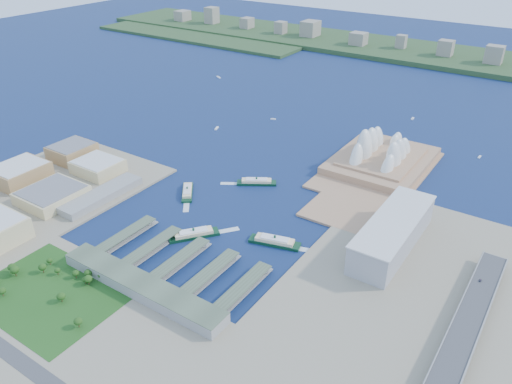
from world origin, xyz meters
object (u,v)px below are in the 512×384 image
Objects in this scene: opera_house at (384,146)px; ferry_a at (187,190)px; car_c at (480,280)px; ferry_c at (194,233)px; ferry_d at (275,240)px; ferry_b at (257,181)px; toaster_building at (393,233)px.

opera_house is 3.39× the size of ferry_a.
opera_house is at bearing -49.58° from car_c.
ferry_c is (74.71, -75.46, 0.70)m from ferry_a.
opera_house is at bearing -20.36° from ferry_d.
opera_house is 2.98× the size of ferry_c.
toaster_building is at bearing 46.31° from ferry_b.
ferry_d is (-25.11, -266.75, -26.30)m from opera_house.
ferry_a is 106.19m from ferry_c.
opera_house is 328.91m from ferry_c.
car_c is at bearing -36.81° from ferry_a.
ferry_d is at bearing -95.38° from opera_house.
toaster_building is 31.65× the size of car_c.
ferry_c is at bearing 100.02° from ferry_d.
car_c is at bearing -13.49° from toaster_building.
ferry_c is at bearing -27.93° from ferry_b.
ferry_b is at bearing 12.08° from ferry_a.
ferry_c reaches higher than ferry_a.
ferry_b is at bearing -128.48° from opera_house.
ferry_b is 151.80m from ferry_c.
car_c is at bearing 45.67° from ferry_b.
opera_house is 201.53m from ferry_b.
car_c is at bearing -126.84° from ferry_c.
ferry_d reaches higher than ferry_b.
ferry_c reaches higher than ferry_b.
opera_house is 36.76× the size of car_c.
ferry_b is at bearing -47.95° from ferry_c.
toaster_building reaches higher than ferry_c.
opera_house is at bearing 109.34° from ferry_b.
car_c is (378.74, 8.06, 10.54)m from ferry_a.
ferry_a is 166.24m from ferry_d.
opera_house is at bearing 114.23° from toaster_building.
ferry_a is at bearing -7.49° from ferry_c.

